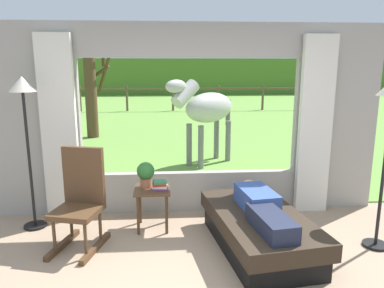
{
  "coord_description": "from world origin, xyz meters",
  "views": [
    {
      "loc": [
        -0.32,
        -2.66,
        2.02
      ],
      "look_at": [
        0.0,
        1.8,
        1.05
      ],
      "focal_mm": 34.5,
      "sensor_mm": 36.0,
      "label": 1
    }
  ],
  "objects_px": {
    "reclining_person": "(261,206)",
    "rocking_chair": "(81,199)",
    "floor_lamp_left": "(24,107)",
    "pasture_tree": "(91,86)",
    "side_table": "(153,196)",
    "potted_plant": "(146,173)",
    "book_stack": "(160,185)",
    "horse": "(207,109)",
    "recliner_sofa": "(259,230)"
  },
  "relations": [
    {
      "from": "potted_plant",
      "to": "horse",
      "type": "height_order",
      "value": "horse"
    },
    {
      "from": "recliner_sofa",
      "to": "floor_lamp_left",
      "type": "relative_size",
      "value": 0.96
    },
    {
      "from": "potted_plant",
      "to": "book_stack",
      "type": "bearing_deg",
      "value": -33.93
    },
    {
      "from": "rocking_chair",
      "to": "book_stack",
      "type": "bearing_deg",
      "value": 35.12
    },
    {
      "from": "reclining_person",
      "to": "pasture_tree",
      "type": "distance_m",
      "value": 7.39
    },
    {
      "from": "potted_plant",
      "to": "floor_lamp_left",
      "type": "height_order",
      "value": "floor_lamp_left"
    },
    {
      "from": "recliner_sofa",
      "to": "rocking_chair",
      "type": "height_order",
      "value": "rocking_chair"
    },
    {
      "from": "recliner_sofa",
      "to": "pasture_tree",
      "type": "xyz_separation_m",
      "value": [
        -3.04,
        6.63,
        1.21
      ]
    },
    {
      "from": "rocking_chair",
      "to": "pasture_tree",
      "type": "bearing_deg",
      "value": 114.36
    },
    {
      "from": "horse",
      "to": "pasture_tree",
      "type": "relative_size",
      "value": 0.56
    },
    {
      "from": "side_table",
      "to": "potted_plant",
      "type": "relative_size",
      "value": 1.63
    },
    {
      "from": "recliner_sofa",
      "to": "potted_plant",
      "type": "relative_size",
      "value": 5.67
    },
    {
      "from": "floor_lamp_left",
      "to": "horse",
      "type": "bearing_deg",
      "value": 48.34
    },
    {
      "from": "side_table",
      "to": "recliner_sofa",
      "type": "bearing_deg",
      "value": -27.26
    },
    {
      "from": "potted_plant",
      "to": "horse",
      "type": "bearing_deg",
      "value": 69.59
    },
    {
      "from": "book_stack",
      "to": "floor_lamp_left",
      "type": "relative_size",
      "value": 0.11
    },
    {
      "from": "rocking_chair",
      "to": "book_stack",
      "type": "xyz_separation_m",
      "value": [
        0.88,
        0.32,
        0.03
      ]
    },
    {
      "from": "floor_lamp_left",
      "to": "horse",
      "type": "relative_size",
      "value": 1.09
    },
    {
      "from": "reclining_person",
      "to": "potted_plant",
      "type": "height_order",
      "value": "potted_plant"
    },
    {
      "from": "recliner_sofa",
      "to": "floor_lamp_left",
      "type": "bearing_deg",
      "value": 155.69
    },
    {
      "from": "rocking_chair",
      "to": "pasture_tree",
      "type": "distance_m",
      "value": 6.55
    },
    {
      "from": "reclining_person",
      "to": "book_stack",
      "type": "bearing_deg",
      "value": 142.5
    },
    {
      "from": "potted_plant",
      "to": "pasture_tree",
      "type": "bearing_deg",
      "value": 106.51
    },
    {
      "from": "side_table",
      "to": "potted_plant",
      "type": "height_order",
      "value": "potted_plant"
    },
    {
      "from": "side_table",
      "to": "floor_lamp_left",
      "type": "relative_size",
      "value": 0.28
    },
    {
      "from": "floor_lamp_left",
      "to": "pasture_tree",
      "type": "relative_size",
      "value": 0.61
    },
    {
      "from": "rocking_chair",
      "to": "side_table",
      "type": "xyz_separation_m",
      "value": [
        0.78,
        0.38,
        -0.12
      ]
    },
    {
      "from": "side_table",
      "to": "horse",
      "type": "xyz_separation_m",
      "value": [
        0.99,
        2.93,
        0.73
      ]
    },
    {
      "from": "book_stack",
      "to": "horse",
      "type": "bearing_deg",
      "value": 73.34
    },
    {
      "from": "recliner_sofa",
      "to": "book_stack",
      "type": "xyz_separation_m",
      "value": [
        -1.09,
        0.56,
        0.36
      ]
    },
    {
      "from": "side_table",
      "to": "horse",
      "type": "height_order",
      "value": "horse"
    },
    {
      "from": "reclining_person",
      "to": "rocking_chair",
      "type": "height_order",
      "value": "rocking_chair"
    },
    {
      "from": "horse",
      "to": "potted_plant",
      "type": "bearing_deg",
      "value": 117.77
    },
    {
      "from": "potted_plant",
      "to": "pasture_tree",
      "type": "distance_m",
      "value": 6.26
    },
    {
      "from": "side_table",
      "to": "book_stack",
      "type": "bearing_deg",
      "value": -31.27
    },
    {
      "from": "reclining_person",
      "to": "rocking_chair",
      "type": "xyz_separation_m",
      "value": [
        -1.97,
        0.28,
        0.02
      ]
    },
    {
      "from": "book_stack",
      "to": "pasture_tree",
      "type": "distance_m",
      "value": 6.44
    },
    {
      "from": "floor_lamp_left",
      "to": "book_stack",
      "type": "bearing_deg",
      "value": -7.2
    },
    {
      "from": "book_stack",
      "to": "rocking_chair",
      "type": "bearing_deg",
      "value": -159.81
    },
    {
      "from": "reclining_person",
      "to": "pasture_tree",
      "type": "height_order",
      "value": "pasture_tree"
    },
    {
      "from": "floor_lamp_left",
      "to": "pasture_tree",
      "type": "bearing_deg",
      "value": 93.44
    },
    {
      "from": "reclining_person",
      "to": "potted_plant",
      "type": "xyz_separation_m",
      "value": [
        -1.27,
        0.72,
        0.18
      ]
    },
    {
      "from": "reclining_person",
      "to": "side_table",
      "type": "bearing_deg",
      "value": 142.31
    },
    {
      "from": "floor_lamp_left",
      "to": "recliner_sofa",
      "type": "bearing_deg",
      "value": -15.74
    },
    {
      "from": "reclining_person",
      "to": "book_stack",
      "type": "distance_m",
      "value": 1.25
    },
    {
      "from": "reclining_person",
      "to": "pasture_tree",
      "type": "xyz_separation_m",
      "value": [
        -3.04,
        6.68,
        0.91
      ]
    },
    {
      "from": "pasture_tree",
      "to": "side_table",
      "type": "bearing_deg",
      "value": -72.94
    },
    {
      "from": "rocking_chair",
      "to": "horse",
      "type": "relative_size",
      "value": 0.65
    },
    {
      "from": "rocking_chair",
      "to": "floor_lamp_left",
      "type": "relative_size",
      "value": 0.59
    },
    {
      "from": "horse",
      "to": "pasture_tree",
      "type": "height_order",
      "value": "pasture_tree"
    }
  ]
}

